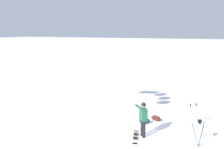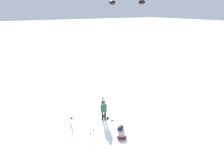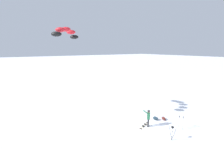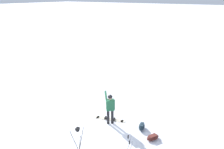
% 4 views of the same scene
% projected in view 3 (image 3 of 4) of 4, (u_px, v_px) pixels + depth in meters
% --- Properties ---
extents(ground_plane, '(300.00, 300.00, 0.00)m').
position_uv_depth(ground_plane, '(152.00, 129.00, 13.07)').
color(ground_plane, white).
extents(snowboarder, '(0.74, 0.52, 1.71)m').
position_uv_depth(snowboarder, '(148.00, 116.00, 13.25)').
color(snowboarder, black).
rests_on(snowboarder, ground_plane).
extents(snowboard, '(1.69, 0.70, 0.10)m').
position_uv_depth(snowboard, '(144.00, 125.00, 13.55)').
color(snowboard, beige).
rests_on(snowboard, ground_plane).
extents(traction_kite, '(3.44, 3.24, 1.05)m').
position_uv_depth(traction_kite, '(66.00, 33.00, 13.70)').
color(traction_kite, black).
extents(gear_bag_large, '(0.61, 0.73, 0.23)m').
position_uv_depth(gear_bag_large, '(164.00, 118.00, 14.71)').
color(gear_bag_large, '#4C1E19').
rests_on(gear_bag_large, ground_plane).
extents(camera_tripod, '(0.59, 0.54, 1.23)m').
position_uv_depth(camera_tripod, '(172.00, 130.00, 11.24)').
color(camera_tripod, '#262628').
rests_on(camera_tripod, ground_plane).
extents(gear_bag_small, '(0.43, 0.64, 0.33)m').
position_uv_depth(gear_bag_small, '(156.00, 118.00, 14.64)').
color(gear_bag_small, '#192833').
rests_on(gear_bag_small, ground_plane).
extents(ski_poles, '(0.44, 0.41, 1.28)m').
position_uv_depth(ski_poles, '(181.00, 121.00, 12.82)').
color(ski_poles, gray).
rests_on(ski_poles, ground_plane).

